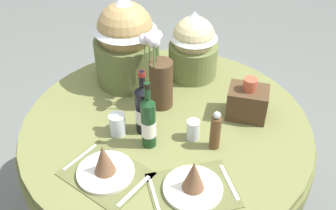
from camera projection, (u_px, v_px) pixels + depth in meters
name	position (u px, v px, depth m)	size (l,w,h in m)	color
dining_table	(166.00, 143.00, 2.00)	(1.42, 1.42, 0.77)	olive
place_setting_left	(105.00, 166.00, 1.62)	(0.41, 0.37, 0.16)	brown
place_setting_right	(193.00, 183.00, 1.55)	(0.42, 0.39, 0.16)	brown
flower_vase	(159.00, 76.00, 1.92)	(0.17, 0.15, 0.41)	#47331E
wine_bottle_left	(143.00, 109.00, 1.79)	(0.08, 0.08, 0.33)	black
wine_bottle_centre	(148.00, 122.00, 1.71)	(0.07, 0.07, 0.34)	#143819
tumbler_near_right	(193.00, 130.00, 1.79)	(0.06, 0.06, 0.10)	silver
tumbler_mid	(117.00, 124.00, 1.82)	(0.08, 0.08, 0.10)	silver
pepper_mill	(215.00, 131.00, 1.72)	(0.05, 0.05, 0.20)	brown
gift_tub_back_left	(126.00, 38.00, 2.04)	(0.34, 0.34, 0.49)	#566033
gift_tub_back_centre	(194.00, 43.00, 2.12)	(0.27, 0.27, 0.38)	olive
woven_basket_side_right	(247.00, 102.00, 1.90)	(0.19, 0.15, 0.21)	#47331E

